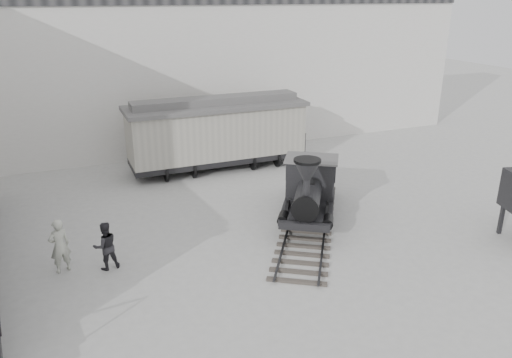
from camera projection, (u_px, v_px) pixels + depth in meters
name	position (u px, v px, depth m)	size (l,w,h in m)	color
ground	(324.00, 266.00, 16.66)	(90.00, 90.00, 0.00)	#9E9E9B
north_wall	(193.00, 51.00, 27.68)	(34.00, 2.51, 11.00)	silver
locomotive	(310.00, 192.00, 19.75)	(6.41, 8.45, 3.12)	#2E2723
boxcar	(217.00, 132.00, 25.37)	(9.13, 2.87, 3.74)	black
visitor_a	(60.00, 246.00, 16.01)	(0.68, 0.44, 1.86)	#B4B7A8
visitor_b	(105.00, 246.00, 16.23)	(0.80, 0.63, 1.65)	#262529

